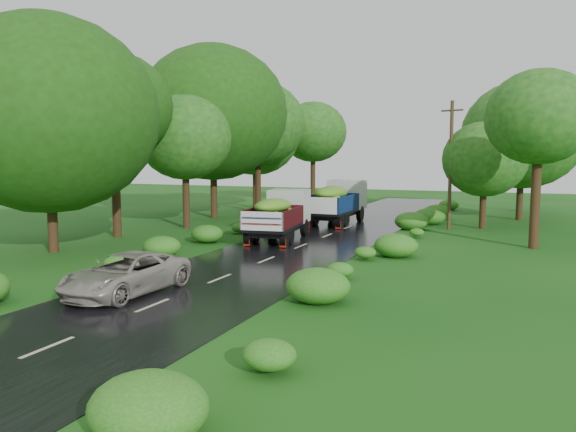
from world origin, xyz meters
The scene contains 10 objects.
ground centered at (0.00, 0.00, 0.00)m, with size 120.00×120.00×0.00m, color #10460F.
road centered at (0.00, 5.00, 0.01)m, with size 6.50×80.00×0.02m, color black.
road_lines centered at (0.00, 6.00, 0.02)m, with size 0.12×69.60×0.00m.
truck_near centered at (-1.87, 13.73, 1.45)m, with size 2.98×6.34×2.57m.
truck_far centered at (-1.23, 21.76, 1.59)m, with size 2.41×6.69×2.81m.
car centered at (-1.64, 0.83, 0.67)m, with size 2.15×4.67×1.30m, color #A19B8F.
utility_pole centered at (5.91, 21.51, 3.98)m, with size 1.32×0.48×7.73m.
trees_left centered at (-10.04, 20.07, 6.64)m, with size 6.58×34.31×9.58m.
trees_right centered at (9.53, 26.13, 5.53)m, with size 6.00×22.89×7.73m.
shrubs centered at (0.00, 14.00, 0.35)m, with size 11.90×44.00×0.70m.
Camera 1 is at (10.10, -13.48, 4.46)m, focal length 35.00 mm.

